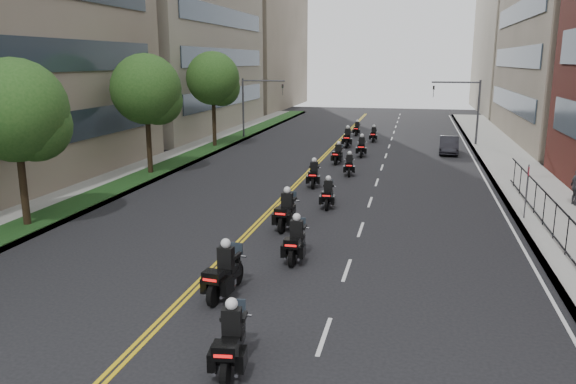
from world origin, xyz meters
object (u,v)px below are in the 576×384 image
at_px(motorcycle_4, 286,212).
at_px(motorcycle_10, 347,139).
at_px(motorcycle_11, 374,135).
at_px(parked_sedan, 449,145).
at_px(motorcycle_9, 362,148).
at_px(motorcycle_1, 231,342).
at_px(motorcycle_6, 314,175).
at_px(motorcycle_5, 328,195).
at_px(motorcycle_8, 338,155).
at_px(motorcycle_3, 296,242).
at_px(motorcycle_12, 357,129).
at_px(motorcycle_2, 224,274).
at_px(motorcycle_7, 349,166).

relative_size(motorcycle_4, motorcycle_10, 1.00).
bearing_deg(motorcycle_11, parked_sedan, -40.12).
xyz_separation_m(motorcycle_4, motorcycle_9, (1.39, 19.81, -0.04)).
xyz_separation_m(motorcycle_10, motorcycle_11, (1.94, 3.69, -0.12)).
distance_m(motorcycle_1, motorcycle_6, 20.23).
bearing_deg(motorcycle_10, motorcycle_5, -88.31).
relative_size(motorcycle_4, motorcycle_11, 1.20).
xyz_separation_m(motorcycle_4, motorcycle_8, (0.04, 16.33, -0.10)).
relative_size(motorcycle_4, motorcycle_5, 1.16).
distance_m(motorcycle_3, motorcycle_12, 36.00).
relative_size(motorcycle_5, parked_sedan, 0.53).
bearing_deg(motorcycle_4, parked_sedan, 72.31).
distance_m(motorcycle_2, motorcycle_5, 11.66).
relative_size(motorcycle_4, parked_sedan, 0.61).
xyz_separation_m(motorcycle_10, motorcycle_12, (0.00, 7.75, -0.12)).
xyz_separation_m(motorcycle_1, motorcycle_7, (-0.01, 23.98, -0.09)).
relative_size(motorcycle_7, motorcycle_12, 1.01).
xyz_separation_m(motorcycle_1, motorcycle_2, (-1.57, 4.04, 0.03)).
height_order(motorcycle_4, motorcycle_9, motorcycle_4).
distance_m(motorcycle_9, motorcycle_12, 12.41).
distance_m(motorcycle_6, motorcycle_7, 4.15).
bearing_deg(motorcycle_11, motorcycle_3, -90.82).
bearing_deg(motorcycle_1, motorcycle_3, 82.69).
height_order(motorcycle_1, motorcycle_2, motorcycle_2).
relative_size(motorcycle_2, motorcycle_4, 1.00).
xyz_separation_m(motorcycle_3, motorcycle_9, (0.14, 23.67, -0.01)).
xyz_separation_m(motorcycle_3, motorcycle_6, (-1.57, 12.44, -0.02)).
bearing_deg(motorcycle_3, motorcycle_9, 88.54).
distance_m(motorcycle_1, motorcycle_4, 11.67).
relative_size(motorcycle_5, motorcycle_11, 1.04).
bearing_deg(motorcycle_10, motorcycle_6, -92.71).
bearing_deg(motorcycle_9, parked_sedan, 20.85).
bearing_deg(motorcycle_4, motorcycle_2, -90.10).
height_order(motorcycle_7, motorcycle_9, motorcycle_9).
height_order(motorcycle_1, motorcycle_12, motorcycle_1).
bearing_deg(motorcycle_8, motorcycle_1, -83.02).
height_order(motorcycle_1, motorcycle_10, motorcycle_10).
bearing_deg(motorcycle_2, motorcycle_1, -63.13).
distance_m(motorcycle_8, motorcycle_11, 11.84).
bearing_deg(motorcycle_10, parked_sedan, -13.71).
bearing_deg(motorcycle_6, motorcycle_9, 75.74).
xyz_separation_m(motorcycle_5, motorcycle_6, (-1.54, 4.56, 0.04)).
bearing_deg(motorcycle_4, motorcycle_8, 91.62).
bearing_deg(motorcycle_5, motorcycle_6, 105.10).
bearing_deg(motorcycle_1, motorcycle_5, 82.50).
bearing_deg(motorcycle_1, motorcycle_4, 88.65).
bearing_deg(motorcycle_11, motorcycle_5, -91.14).
bearing_deg(motorcycle_3, motorcycle_2, -113.15).
distance_m(motorcycle_12, parked_sedan, 12.52).
distance_m(motorcycle_1, motorcycle_3, 7.73).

